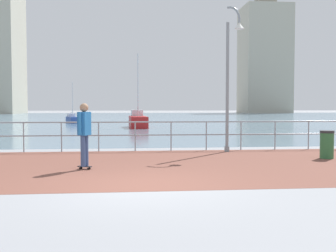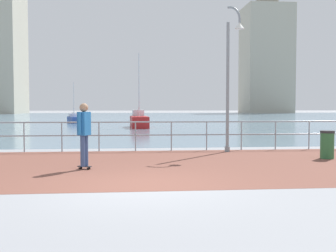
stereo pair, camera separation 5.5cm
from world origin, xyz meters
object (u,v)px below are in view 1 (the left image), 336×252
skateboarder (84,129)px  sailboat_red (73,119)px  sailboat_yellow (138,120)px  trash_bin (327,144)px  lamppost (231,72)px

skateboarder → sailboat_red: bearing=98.4°
sailboat_red → sailboat_yellow: 11.58m
sailboat_red → trash_bin: bearing=-67.4°
trash_bin → sailboat_red: (-12.34, 29.64, -0.07)m
skateboarder → sailboat_yellow: bearing=84.8°
lamppost → sailboat_red: (-9.62, 27.49, -2.63)m
trash_bin → sailboat_red: sailboat_red is taller
trash_bin → sailboat_yellow: sailboat_yellow is taller
skateboarder → sailboat_red: sailboat_red is taller
skateboarder → sailboat_yellow: size_ratio=0.30×
lamppost → sailboat_yellow: (-3.07, 17.95, -2.46)m
sailboat_yellow → sailboat_red: bearing=124.5°
sailboat_red → skateboarder: bearing=-81.6°
trash_bin → skateboarder: bearing=-168.7°
sailboat_red → sailboat_yellow: sailboat_yellow is taller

